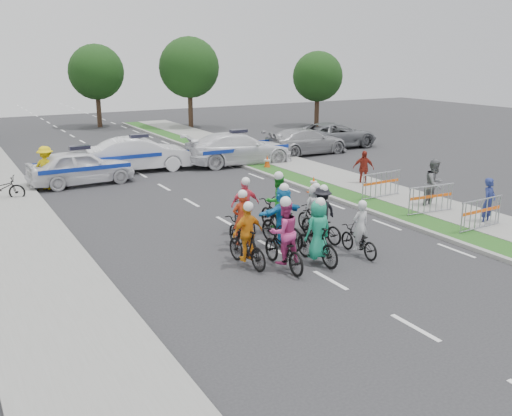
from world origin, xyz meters
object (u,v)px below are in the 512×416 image
rider_6 (241,230)px  police_car_2 (239,149)px  civilian_sedan (306,141)px  cone_1 (267,162)px  parked_bike (0,189)px  police_car_0 (81,167)px  rider_9 (245,212)px  rider_5 (282,220)px  tree_1 (189,68)px  spectator_1 (434,184)px  barrier_1 (431,201)px  civilian_suv (334,135)px  cone_0 (314,185)px  tree_4 (96,72)px  rider_0 (359,237)px  rider_8 (277,210)px  police_car_1 (140,154)px  rider_1 (318,238)px  rider_2 (284,242)px  barrier_2 (381,186)px  spectator_2 (363,168)px  rider_3 (247,241)px  rider_7 (314,214)px  marshal_hiviz (46,168)px  tree_2 (318,77)px  spectator_0 (489,202)px  rider_4 (321,219)px  barrier_0 (481,215)px

rider_6 → police_car_2: 13.38m
civilian_sedan → cone_1: bearing=121.5°
parked_bike → cone_1: bearing=-69.6°
police_car_0 → cone_1: (8.88, -1.13, -0.44)m
civilian_sedan → rider_9: bearing=137.1°
rider_5 → tree_1: 28.75m
civilian_sedan → spectator_1: bearing=167.0°
rider_5 → spectator_1: bearing=178.1°
cone_1 → tree_1: 17.55m
barrier_1 → civilian_suv: bearing=65.9°
rider_5 → police_car_2: rider_5 is taller
cone_0 → tree_4: bearing=94.6°
rider_9 → police_car_2: rider_9 is taller
rider_0 → rider_8: size_ratio=0.82×
rider_6 → rider_0: bearing=147.1°
rider_8 → police_car_1: bearing=-86.8°
rider_1 → rider_9: rider_1 is taller
rider_2 → rider_8: bearing=-116.7°
police_car_2 → cone_1: 2.00m
rider_9 → barrier_2: bearing=-163.5°
rider_8 → parked_bike: bearing=-50.1°
rider_6 → police_car_2: bearing=-113.3°
rider_2 → spectator_2: bearing=-139.4°
rider_9 → barrier_1: 6.90m
rider_3 → parked_bike: 12.14m
rider_3 → police_car_2: rider_3 is taller
rider_7 → barrier_1: (4.87, -0.27, -0.12)m
marshal_hiviz → civilian_suv: bearing=-127.4°
cone_1 → tree_2: size_ratio=0.12×
rider_1 → rider_5: rider_5 is taller
rider_1 → police_car_2: size_ratio=0.33×
rider_8 → barrier_2: 5.93m
civilian_suv → rider_2: bearing=139.6°
civilian_suv → spectator_0: spectator_0 is taller
spectator_2 → cone_1: size_ratio=2.21×
cone_0 → rider_4: bearing=-123.0°
rider_5 → cone_1: rider_5 is taller
rider_6 → civilian_suv: bearing=-130.8°
barrier_1 → parked_bike: barrier_1 is taller
barrier_2 → cone_1: barrier_2 is taller
police_car_2 → spectator_2: police_car_2 is taller
police_car_1 → barrier_0: bearing=-149.8°
rider_0 → cone_1: bearing=-107.0°
police_car_0 → tree_1: 20.03m
marshal_hiviz → barrier_1: bearing=178.5°
rider_0 → police_car_1: bearing=-82.3°
barrier_2 → rider_3: bearing=-155.0°
rider_8 → marshal_hiviz: (-5.39, 9.95, 0.18)m
rider_5 → tree_2: (17.68, 23.15, 3.01)m
rider_8 → cone_0: 5.62m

